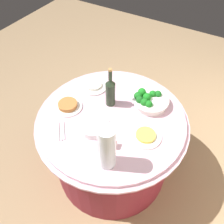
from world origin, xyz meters
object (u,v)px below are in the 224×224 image
object	(u,v)px
wine_bottle	(110,91)
decorative_fruit_vase	(107,149)
plate_stack	(94,126)
broccoli_bowl	(149,100)
food_plate_peanuts	(68,105)
food_plate_rice	(94,86)
serving_tongs	(61,132)
label_placard_front	(115,144)
food_plate_fried_egg	(146,136)

from	to	relation	value
wine_bottle	decorative_fruit_vase	distance (m)	0.53
plate_stack	decorative_fruit_vase	distance (m)	0.32
broccoli_bowl	decorative_fruit_vase	world-z (taller)	decorative_fruit_vase
broccoli_bowl	food_plate_peanuts	distance (m)	0.63
broccoli_bowl	food_plate_rice	bearing A→B (deg)	-84.59
wine_bottle	decorative_fruit_vase	xyz separation A→B (m)	(0.46, 0.25, 0.02)
plate_stack	decorative_fruit_vase	bearing A→B (deg)	49.49
plate_stack	serving_tongs	world-z (taller)	plate_stack
broccoli_bowl	decorative_fruit_vase	xyz separation A→B (m)	(0.60, -0.01, 0.11)
wine_bottle	food_plate_rice	xyz separation A→B (m)	(-0.10, -0.22, -0.12)
wine_bottle	food_plate_peanuts	size ratio (longest dim) A/B	1.53
decorative_fruit_vase	food_plate_rice	world-z (taller)	decorative_fruit_vase
label_placard_front	decorative_fruit_vase	bearing A→B (deg)	6.59
broccoli_bowl	wine_bottle	distance (m)	0.31
plate_stack	food_plate_peanuts	bearing A→B (deg)	-104.20
decorative_fruit_vase	label_placard_front	world-z (taller)	decorative_fruit_vase
wine_bottle	label_placard_front	world-z (taller)	wine_bottle
wine_bottle	food_plate_fried_egg	size ratio (longest dim) A/B	1.53
label_placard_front	food_plate_fried_egg	bearing A→B (deg)	141.72
broccoli_bowl	plate_stack	bearing A→B (deg)	-29.56
food_plate_peanuts	wine_bottle	bearing A→B (deg)	127.14
serving_tongs	label_placard_front	world-z (taller)	label_placard_front
wine_bottle	food_plate_peanuts	xyz separation A→B (m)	(0.20, -0.26, -0.11)
broccoli_bowl	food_plate_peanuts	world-z (taller)	broccoli_bowl
wine_bottle	label_placard_front	bearing A→B (deg)	35.08
plate_stack	food_plate_peanuts	world-z (taller)	plate_stack
wine_bottle	food_plate_rice	world-z (taller)	wine_bottle
food_plate_rice	decorative_fruit_vase	bearing A→B (deg)	39.98
wine_bottle	label_placard_front	xyz separation A→B (m)	(0.33, 0.23, -0.10)
food_plate_fried_egg	food_plate_rice	distance (m)	0.64
serving_tongs	food_plate_rice	bearing A→B (deg)	-172.85
plate_stack	food_plate_fried_egg	distance (m)	0.37
broccoli_bowl	serving_tongs	xyz separation A→B (m)	(0.56, -0.42, -0.04)
decorative_fruit_vase	serving_tongs	bearing A→B (deg)	-96.38
label_placard_front	food_plate_peanuts	bearing A→B (deg)	-105.05
broccoli_bowl	food_plate_rice	size ratio (longest dim) A/B	1.27
serving_tongs	food_plate_peanuts	bearing A→B (deg)	-153.62
food_plate_fried_egg	food_plate_peanuts	distance (m)	0.64
label_placard_front	plate_stack	bearing A→B (deg)	-106.22
food_plate_rice	food_plate_fried_egg	bearing A→B (deg)	67.01
decorative_fruit_vase	food_plate_fried_egg	size ratio (longest dim) A/B	1.55
serving_tongs	food_plate_fried_egg	bearing A→B (deg)	116.32
serving_tongs	food_plate_rice	world-z (taller)	food_plate_rice
food_plate_rice	label_placard_front	xyz separation A→B (m)	(0.43, 0.45, 0.02)
wine_bottle	decorative_fruit_vase	size ratio (longest dim) A/B	0.99
decorative_fruit_vase	food_plate_peanuts	size ratio (longest dim) A/B	1.55
wine_bottle	food_plate_peanuts	distance (m)	0.35
food_plate_fried_egg	food_plate_peanuts	world-z (taller)	food_plate_peanuts
food_plate_peanuts	label_placard_front	xyz separation A→B (m)	(0.13, 0.50, 0.01)
plate_stack	food_plate_peanuts	xyz separation A→B (m)	(-0.07, -0.29, -0.01)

